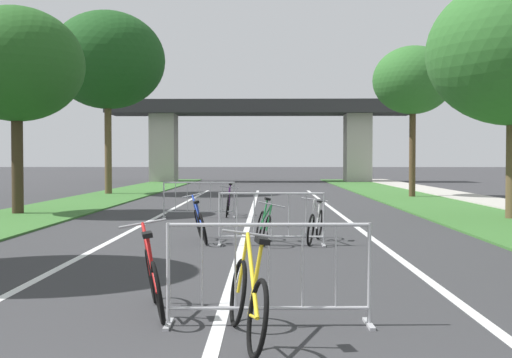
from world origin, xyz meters
TOP-DOWN VIEW (x-y plane):
  - grass_verge_left at (-6.65, 23.11)m, footprint 3.29×56.50m
  - grass_verge_right at (6.65, 23.11)m, footprint 3.29×56.50m
  - sidewalk_path_right at (9.36, 23.11)m, footprint 2.13×56.50m
  - lane_stripe_center at (0.00, 16.34)m, footprint 0.14×32.69m
  - lane_stripe_right_lane at (2.75, 16.34)m, footprint 0.14×32.69m
  - lane_stripe_left_lane at (-2.75, 16.34)m, footprint 0.14×32.69m
  - overpass_bridge at (0.00, 46.69)m, footprint 23.24×4.14m
  - tree_left_oak_mid at (-7.18, 16.99)m, footprint 4.11×4.11m
  - tree_left_oak_near at (-7.24, 28.49)m, footprint 5.55×5.55m
  - tree_right_pine_far at (7.02, 26.26)m, footprint 3.57×3.57m
  - crowd_barrier_nearest at (0.51, 3.93)m, footprint 2.11×0.49m
  - crowd_barrier_second at (0.58, 10.00)m, footprint 2.11×0.47m
  - crowd_barrier_third at (-1.49, 16.07)m, footprint 2.13×0.56m
  - bicycle_blue_0 at (-0.88, 10.50)m, footprint 0.68×1.62m
  - bicycle_purple_1 at (-0.66, 16.59)m, footprint 0.55×1.70m
  - bicycle_white_2 at (1.49, 10.52)m, footprint 0.57×1.68m
  - bicycle_yellow_3 at (0.31, 3.37)m, footprint 0.51×1.77m
  - bicycle_green_4 at (0.42, 10.40)m, footprint 0.63×1.69m
  - bicycle_red_5 at (-0.76, 4.43)m, footprint 0.75×1.63m

SIDE VIEW (x-z plane):
  - lane_stripe_center at x=0.00m, z-range 0.00..0.01m
  - lane_stripe_right_lane at x=2.75m, z-range 0.00..0.01m
  - lane_stripe_left_lane at x=-2.75m, z-range 0.00..0.01m
  - grass_verge_left at x=-6.65m, z-range 0.00..0.05m
  - grass_verge_right at x=6.65m, z-range 0.00..0.05m
  - sidewalk_path_right at x=9.36m, z-range 0.00..0.08m
  - bicycle_white_2 at x=1.49m, z-range -0.11..0.84m
  - bicycle_green_4 at x=0.42m, z-range -0.09..0.82m
  - bicycle_blue_0 at x=-0.88m, z-range -0.14..0.86m
  - bicycle_red_5 at x=-0.76m, z-range -0.13..0.88m
  - bicycle_purple_1 at x=-0.66m, z-range -0.10..0.87m
  - bicycle_yellow_3 at x=0.31m, z-range -0.11..0.89m
  - crowd_barrier_nearest at x=0.51m, z-range -0.01..1.04m
  - crowd_barrier_second at x=0.58m, z-range -0.01..1.04m
  - crowd_barrier_third at x=-1.49m, z-range -0.01..1.04m
  - tree_left_oak_mid at x=-7.18m, z-range 1.42..7.78m
  - overpass_bridge at x=0.00m, z-range 1.57..7.77m
  - tree_right_pine_far at x=7.02m, z-range 1.84..8.62m
  - tree_left_oak_near at x=-7.24m, z-range 2.07..10.95m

